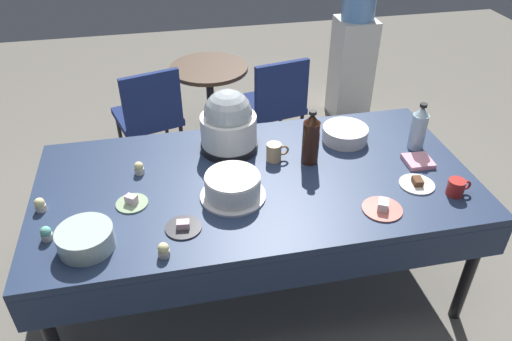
{
  "coord_description": "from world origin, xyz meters",
  "views": [
    {
      "loc": [
        -0.41,
        -1.96,
        2.21
      ],
      "look_at": [
        0.0,
        0.0,
        0.8
      ],
      "focal_mm": 34.27,
      "sensor_mm": 36.0,
      "label": 1
    }
  ],
  "objects_px": {
    "dessert_plate_sage": "(132,202)",
    "soda_bottle_water": "(419,128)",
    "ceramic_snack_bowl": "(345,134)",
    "cupcake_mint": "(40,205)",
    "slow_cooker": "(228,124)",
    "cupcake_rose": "(139,168)",
    "round_cafe_table": "(210,93)",
    "water_cooler": "(353,54)",
    "dessert_plate_charcoal": "(183,227)",
    "cupcake_cocoa": "(164,250)",
    "maroon_chair_left": "(149,113)",
    "glass_salad_bowl": "(86,239)",
    "dessert_plate_coral": "(382,208)",
    "potluck_table": "(256,188)",
    "coffee_mug_red": "(456,187)",
    "cupcake_berry": "(46,234)",
    "maroon_chair_right": "(274,101)",
    "dessert_plate_white": "(417,184)",
    "soda_bottle_cola": "(311,139)",
    "coffee_mug_tan": "(274,152)",
    "frosted_layer_cake": "(233,187)"
  },
  "relations": [
    {
      "from": "dessert_plate_sage",
      "to": "soda_bottle_water",
      "type": "distance_m",
      "value": 1.56
    },
    {
      "from": "ceramic_snack_bowl",
      "to": "cupcake_mint",
      "type": "xyz_separation_m",
      "value": [
        -1.6,
        -0.31,
        -0.01
      ]
    },
    {
      "from": "slow_cooker",
      "to": "cupcake_rose",
      "type": "relative_size",
      "value": 5.2
    },
    {
      "from": "round_cafe_table",
      "to": "water_cooler",
      "type": "relative_size",
      "value": 0.58
    },
    {
      "from": "ceramic_snack_bowl",
      "to": "dessert_plate_charcoal",
      "type": "bearing_deg",
      "value": -149.53
    },
    {
      "from": "cupcake_rose",
      "to": "ceramic_snack_bowl",
      "type": "bearing_deg",
      "value": 4.77
    },
    {
      "from": "slow_cooker",
      "to": "cupcake_cocoa",
      "type": "height_order",
      "value": "slow_cooker"
    },
    {
      "from": "dessert_plate_charcoal",
      "to": "maroon_chair_left",
      "type": "bearing_deg",
      "value": 94.86
    },
    {
      "from": "glass_salad_bowl",
      "to": "dessert_plate_coral",
      "type": "bearing_deg",
      "value": -1.03
    },
    {
      "from": "potluck_table",
      "to": "slow_cooker",
      "type": "distance_m",
      "value": 0.39
    },
    {
      "from": "ceramic_snack_bowl",
      "to": "coffee_mug_red",
      "type": "distance_m",
      "value": 0.68
    },
    {
      "from": "glass_salad_bowl",
      "to": "cupcake_berry",
      "type": "distance_m",
      "value": 0.19
    },
    {
      "from": "soda_bottle_water",
      "to": "maroon_chair_right",
      "type": "relative_size",
      "value": 0.32
    },
    {
      "from": "dessert_plate_white",
      "to": "coffee_mug_red",
      "type": "bearing_deg",
      "value": -35.75
    },
    {
      "from": "round_cafe_table",
      "to": "soda_bottle_cola",
      "type": "bearing_deg",
      "value": -75.96
    },
    {
      "from": "cupcake_rose",
      "to": "cupcake_cocoa",
      "type": "bearing_deg",
      "value": -81.61
    },
    {
      "from": "dessert_plate_charcoal",
      "to": "coffee_mug_tan",
      "type": "bearing_deg",
      "value": 40.69
    },
    {
      "from": "soda_bottle_water",
      "to": "maroon_chair_left",
      "type": "height_order",
      "value": "soda_bottle_water"
    },
    {
      "from": "cupcake_mint",
      "to": "soda_bottle_water",
      "type": "distance_m",
      "value": 1.97
    },
    {
      "from": "slow_cooker",
      "to": "maroon_chair_left",
      "type": "distance_m",
      "value": 1.17
    },
    {
      "from": "dessert_plate_white",
      "to": "cupcake_cocoa",
      "type": "distance_m",
      "value": 1.28
    },
    {
      "from": "cupcake_cocoa",
      "to": "cupcake_mint",
      "type": "xyz_separation_m",
      "value": [
        -0.54,
        0.42,
        0.0
      ]
    },
    {
      "from": "ceramic_snack_bowl",
      "to": "glass_salad_bowl",
      "type": "bearing_deg",
      "value": -156.29
    },
    {
      "from": "frosted_layer_cake",
      "to": "coffee_mug_tan",
      "type": "distance_m",
      "value": 0.38
    },
    {
      "from": "coffee_mug_red",
      "to": "glass_salad_bowl",
      "type": "bearing_deg",
      "value": -179.44
    },
    {
      "from": "dessert_plate_sage",
      "to": "maroon_chair_left",
      "type": "xyz_separation_m",
      "value": [
        0.09,
        1.39,
        -0.27
      ]
    },
    {
      "from": "ceramic_snack_bowl",
      "to": "cupcake_rose",
      "type": "relative_size",
      "value": 3.79
    },
    {
      "from": "potluck_table",
      "to": "cupcake_mint",
      "type": "xyz_separation_m",
      "value": [
        -1.03,
        -0.04,
        0.09
      ]
    },
    {
      "from": "soda_bottle_water",
      "to": "dessert_plate_white",
      "type": "bearing_deg",
      "value": -115.03
    },
    {
      "from": "dessert_plate_sage",
      "to": "cupcake_mint",
      "type": "height_order",
      "value": "cupcake_mint"
    },
    {
      "from": "cupcake_rose",
      "to": "maroon_chair_left",
      "type": "relative_size",
      "value": 0.08
    },
    {
      "from": "dessert_plate_coral",
      "to": "cupcake_mint",
      "type": "relative_size",
      "value": 2.78
    },
    {
      "from": "glass_salad_bowl",
      "to": "dessert_plate_white",
      "type": "xyz_separation_m",
      "value": [
        1.57,
        0.12,
        -0.04
      ]
    },
    {
      "from": "potluck_table",
      "to": "glass_salad_bowl",
      "type": "distance_m",
      "value": 0.88
    },
    {
      "from": "cupcake_rose",
      "to": "water_cooler",
      "type": "distance_m",
      "value": 2.49
    },
    {
      "from": "dessert_plate_white",
      "to": "dessert_plate_coral",
      "type": "bearing_deg",
      "value": -149.59
    },
    {
      "from": "glass_salad_bowl",
      "to": "dessert_plate_sage",
      "type": "height_order",
      "value": "glass_salad_bowl"
    },
    {
      "from": "frosted_layer_cake",
      "to": "dessert_plate_white",
      "type": "distance_m",
      "value": 0.92
    },
    {
      "from": "maroon_chair_left",
      "to": "round_cafe_table",
      "type": "height_order",
      "value": "maroon_chair_left"
    },
    {
      "from": "frosted_layer_cake",
      "to": "cupcake_mint",
      "type": "height_order",
      "value": "frosted_layer_cake"
    },
    {
      "from": "dessert_plate_white",
      "to": "potluck_table",
      "type": "bearing_deg",
      "value": 164.4
    },
    {
      "from": "glass_salad_bowl",
      "to": "water_cooler",
      "type": "height_order",
      "value": "water_cooler"
    },
    {
      "from": "cupcake_mint",
      "to": "dessert_plate_white",
      "type": "bearing_deg",
      "value": -5.54
    },
    {
      "from": "dessert_plate_charcoal",
      "to": "dessert_plate_coral",
      "type": "bearing_deg",
      "value": -3.73
    },
    {
      "from": "dessert_plate_coral",
      "to": "cupcake_mint",
      "type": "distance_m",
      "value": 1.59
    },
    {
      "from": "maroon_chair_left",
      "to": "round_cafe_table",
      "type": "xyz_separation_m",
      "value": [
        0.48,
        0.22,
        0.01
      ]
    },
    {
      "from": "dessert_plate_sage",
      "to": "dessert_plate_charcoal",
      "type": "distance_m",
      "value": 0.31
    },
    {
      "from": "cupcake_cocoa",
      "to": "soda_bottle_cola",
      "type": "height_order",
      "value": "soda_bottle_cola"
    },
    {
      "from": "soda_bottle_cola",
      "to": "dessert_plate_charcoal",
      "type": "bearing_deg",
      "value": -150.52
    },
    {
      "from": "soda_bottle_cola",
      "to": "coffee_mug_tan",
      "type": "distance_m",
      "value": 0.21
    }
  ]
}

